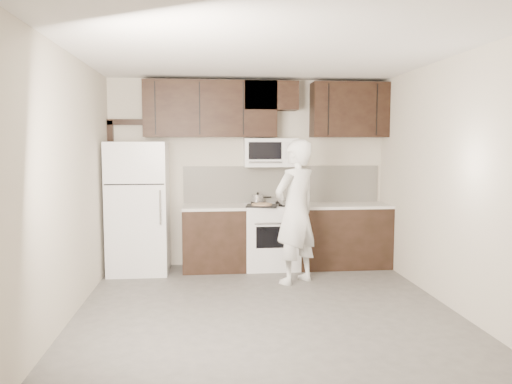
{
  "coord_description": "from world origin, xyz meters",
  "views": [
    {
      "loc": [
        -0.62,
        -5.04,
        1.77
      ],
      "look_at": [
        -0.02,
        0.9,
        1.2
      ],
      "focal_mm": 35.0,
      "sensor_mm": 36.0,
      "label": 1
    }
  ],
  "objects": [
    {
      "name": "floor",
      "position": [
        0.0,
        0.0,
        0.0
      ],
      "size": [
        4.5,
        4.5,
        0.0
      ],
      "primitive_type": "plane",
      "color": "#4C4A48",
      "rests_on": "ground"
    },
    {
      "name": "back_wall",
      "position": [
        0.0,
        2.25,
        1.35
      ],
      "size": [
        4.0,
        0.0,
        4.0
      ],
      "primitive_type": "plane",
      "rotation": [
        1.57,
        0.0,
        0.0
      ],
      "color": "beige",
      "rests_on": "ground"
    },
    {
      "name": "ceiling",
      "position": [
        0.0,
        0.0,
        2.7
      ],
      "size": [
        4.5,
        4.5,
        0.0
      ],
      "primitive_type": "plane",
      "rotation": [
        3.14,
        0.0,
        0.0
      ],
      "color": "white",
      "rests_on": "back_wall"
    },
    {
      "name": "counter_run",
      "position": [
        0.6,
        1.94,
        0.46
      ],
      "size": [
        2.95,
        0.64,
        0.91
      ],
      "color": "black",
      "rests_on": "floor"
    },
    {
      "name": "stove",
      "position": [
        0.3,
        1.94,
        0.46
      ],
      "size": [
        0.76,
        0.66,
        0.94
      ],
      "color": "white",
      "rests_on": "floor"
    },
    {
      "name": "backsplash",
      "position": [
        0.5,
        2.24,
        1.18
      ],
      "size": [
        2.9,
        0.02,
        0.54
      ],
      "primitive_type": "cube",
      "color": "beige",
      "rests_on": "counter_run"
    },
    {
      "name": "upper_cabinets",
      "position": [
        0.21,
        2.08,
        2.28
      ],
      "size": [
        3.48,
        0.35,
        0.78
      ],
      "color": "black",
      "rests_on": "back_wall"
    },
    {
      "name": "microwave",
      "position": [
        0.3,
        2.06,
        1.65
      ],
      "size": [
        0.76,
        0.42,
        0.4
      ],
      "color": "white",
      "rests_on": "upper_cabinets"
    },
    {
      "name": "refrigerator",
      "position": [
        -1.55,
        1.89,
        0.9
      ],
      "size": [
        0.8,
        0.76,
        1.8
      ],
      "color": "white",
      "rests_on": "floor"
    },
    {
      "name": "door_trim",
      "position": [
        -1.92,
        2.21,
        1.25
      ],
      "size": [
        0.5,
        0.08,
        2.12
      ],
      "color": "black",
      "rests_on": "floor"
    },
    {
      "name": "saucepan",
      "position": [
        0.12,
        2.09,
        0.98
      ],
      "size": [
        0.3,
        0.18,
        0.17
      ],
      "color": "silver",
      "rests_on": "stove"
    },
    {
      "name": "baking_tray",
      "position": [
        0.14,
        1.76,
        0.92
      ],
      "size": [
        0.47,
        0.39,
        0.02
      ],
      "primitive_type": "cube",
      "rotation": [
        0.0,
        0.0,
        -0.19
      ],
      "color": "black",
      "rests_on": "counter_run"
    },
    {
      "name": "pizza",
      "position": [
        0.14,
        1.76,
        0.94
      ],
      "size": [
        0.33,
        0.33,
        0.02
      ],
      "primitive_type": "cylinder",
      "rotation": [
        0.0,
        0.0,
        -0.19
      ],
      "color": "tan",
      "rests_on": "baking_tray"
    },
    {
      "name": "person",
      "position": [
        0.51,
        1.15,
        0.91
      ],
      "size": [
        0.8,
        0.75,
        1.83
      ],
      "primitive_type": "imported",
      "rotation": [
        0.0,
        0.0,
        3.77
      ],
      "color": "silver",
      "rests_on": "floor"
    }
  ]
}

